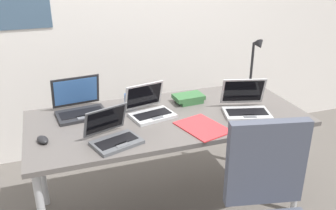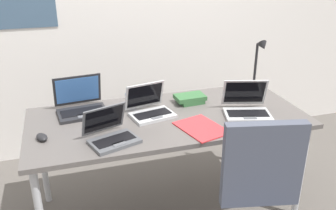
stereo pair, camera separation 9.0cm
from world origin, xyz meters
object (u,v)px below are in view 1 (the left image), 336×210
object	(u,v)px
cell_phone	(244,98)
paper_folder_by_keyboard	(202,127)
laptop_near_lamp	(150,109)
laptop_by_keyboard	(246,106)
laptop_center	(80,107)
computer_mouse	(43,140)
laptop_front_right	(113,135)
book_stack	(189,98)
coffee_mug	(130,100)
desk_lamp	(254,64)

from	to	relation	value
cell_phone	paper_folder_by_keyboard	bearing A→B (deg)	-121.03
laptop_near_lamp	laptop_by_keyboard	size ratio (longest dim) A/B	0.88
laptop_center	computer_mouse	bearing A→B (deg)	-127.24
laptop_front_right	book_stack	size ratio (longest dim) A/B	1.51
laptop_by_keyboard	paper_folder_by_keyboard	distance (m)	0.39
book_stack	coffee_mug	xyz separation A→B (m)	(-0.41, 0.07, 0.01)
desk_lamp	coffee_mug	xyz separation A→B (m)	(-0.99, -0.02, -0.15)
computer_mouse	paper_folder_by_keyboard	world-z (taller)	computer_mouse
laptop_front_right	laptop_near_lamp	bearing A→B (deg)	42.83
laptop_front_right	desk_lamp	bearing A→B (deg)	22.40
desk_lamp	computer_mouse	bearing A→B (deg)	-166.81
laptop_by_keyboard	laptop_center	xyz separation A→B (m)	(-1.05, 0.35, 0.00)
desk_lamp	paper_folder_by_keyboard	bearing A→B (deg)	-142.35
computer_mouse	cell_phone	size ratio (longest dim) A/B	0.71
laptop_by_keyboard	cell_phone	distance (m)	0.25
laptop_near_lamp	coffee_mug	xyz separation A→B (m)	(-0.08, 0.19, 0.00)
laptop_center	coffee_mug	xyz separation A→B (m)	(0.35, 0.02, -0.00)
laptop_by_keyboard	cell_phone	world-z (taller)	laptop_by_keyboard
coffee_mug	laptop_by_keyboard	bearing A→B (deg)	-27.50
computer_mouse	paper_folder_by_keyboard	bearing A→B (deg)	-28.87
laptop_center	coffee_mug	distance (m)	0.35
desk_lamp	laptop_front_right	size ratio (longest dim) A/B	1.23
book_stack	coffee_mug	bearing A→B (deg)	169.68
paper_folder_by_keyboard	coffee_mug	distance (m)	0.59
desk_lamp	laptop_by_keyboard	distance (m)	0.51
cell_phone	laptop_near_lamp	bearing A→B (deg)	-152.09
laptop_by_keyboard	computer_mouse	distance (m)	1.30
computer_mouse	coffee_mug	bearing A→B (deg)	9.53
laptop_near_lamp	cell_phone	bearing A→B (deg)	3.57
laptop_near_lamp	cell_phone	world-z (taller)	laptop_near_lamp
desk_lamp	laptop_front_right	world-z (taller)	desk_lamp
laptop_by_keyboard	laptop_front_right	world-z (taller)	laptop_by_keyboard
laptop_near_lamp	coffee_mug	size ratio (longest dim) A/B	2.78
laptop_near_lamp	laptop_front_right	bearing A→B (deg)	-137.17
coffee_mug	laptop_front_right	bearing A→B (deg)	-114.58
book_stack	laptop_near_lamp	bearing A→B (deg)	-159.80
desk_lamp	book_stack	xyz separation A→B (m)	(-0.58, -0.10, -0.17)
laptop_near_lamp	laptop_center	xyz separation A→B (m)	(-0.43, 0.18, 0.01)
laptop_by_keyboard	computer_mouse	xyz separation A→B (m)	(-1.30, 0.02, -0.03)
cell_phone	paper_folder_by_keyboard	xyz separation A→B (m)	(-0.48, -0.33, -0.00)
laptop_near_lamp	laptop_center	bearing A→B (deg)	157.69
laptop_front_right	paper_folder_by_keyboard	size ratio (longest dim) A/B	1.05
paper_folder_by_keyboard	coffee_mug	xyz separation A→B (m)	(-0.33, 0.48, 0.04)
computer_mouse	cell_phone	distance (m)	1.43
laptop_center	computer_mouse	world-z (taller)	laptop_center
laptop_by_keyboard	coffee_mug	world-z (taller)	laptop_by_keyboard
laptop_center	cell_phone	size ratio (longest dim) A/B	2.54
desk_lamp	paper_folder_by_keyboard	xyz separation A→B (m)	(-0.66, -0.51, -0.19)
desk_lamp	paper_folder_by_keyboard	distance (m)	0.85
paper_folder_by_keyboard	laptop_by_keyboard	bearing A→B (deg)	17.68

